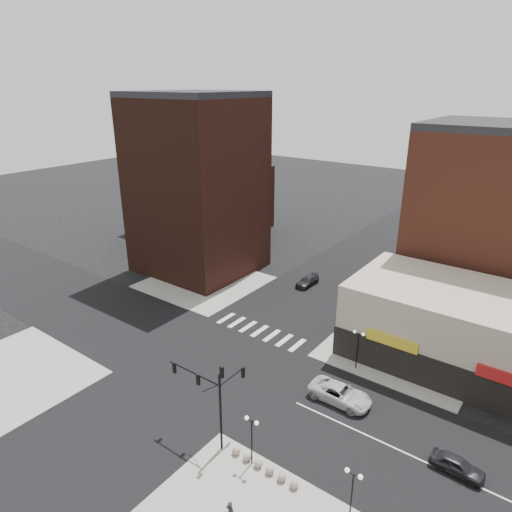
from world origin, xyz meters
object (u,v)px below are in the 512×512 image
Objects in this scene: dark_sedan_east at (457,465)px; dark_sedan_north at (307,281)px; street_lamp_se_b at (353,484)px; street_lamp_se_a at (252,430)px; street_lamp_ne at (358,340)px; traffic_signal at (214,390)px; white_suv at (340,394)px.

dark_sedan_east is 33.89m from dark_sedan_north.
dark_sedan_north is at bearing 124.80° from street_lamp_se_b.
street_lamp_se_a is at bearing 126.47° from dark_sedan_east.
dark_sedan_north is (-14.17, 14.45, -2.65)m from street_lamp_ne.
street_lamp_ne is at bearing 59.43° from dark_sedan_east.
traffic_signal reaches higher than street_lamp_se_b.
dark_sedan_east is at bearing 33.78° from street_lamp_se_a.
street_lamp_ne reaches higher than white_suv.
street_lamp_se_b is 1.00× the size of street_lamp_ne.
street_lamp_se_a is 15.35m from dark_sedan_east.
dark_sedan_east is (4.57, 8.41, -2.63)m from street_lamp_se_b.
street_lamp_ne is at bearing 86.42° from street_lamp_se_a.
dark_sedan_east is (10.61, -2.15, -0.13)m from white_suv.
white_suv is 10.82m from dark_sedan_east.
street_lamp_se_b is 0.94× the size of dark_sedan_north.
street_lamp_se_a is 8.00m from street_lamp_se_b.
traffic_signal is 1.87× the size of street_lamp_se_a.
dark_sedan_north is (-21.17, 30.45, -2.65)m from street_lamp_se_b.
traffic_signal reaches higher than dark_sedan_north.
street_lamp_se_a reaches higher than dark_sedan_north.
traffic_signal is 32.00m from dark_sedan_north.
street_lamp_ne is 0.94× the size of dark_sedan_north.
white_suv is 1.47× the size of dark_sedan_east.
white_suv is 1.29× the size of dark_sedan_north.
white_suv reaches higher than dark_sedan_east.
street_lamp_se_b is at bearing -0.82° from traffic_signal.
white_suv is (0.97, -5.44, -2.50)m from street_lamp_ne.
street_lamp_ne is at bearing 113.63° from street_lamp_se_b.
white_suv reaches higher than dark_sedan_north.
dark_sedan_east is at bearing -101.61° from white_suv.
traffic_signal is at bearing 119.46° from dark_sedan_east.
street_lamp_se_a is at bearing -2.57° from traffic_signal.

